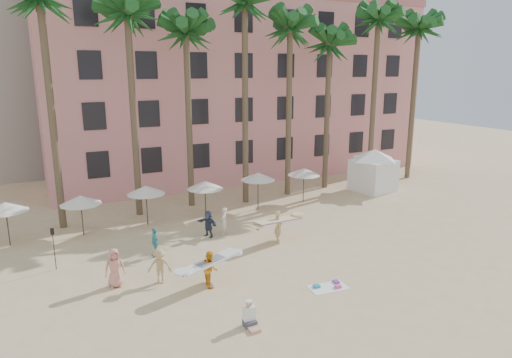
{
  "coord_description": "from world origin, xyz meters",
  "views": [
    {
      "loc": [
        -11.31,
        -15.95,
        9.93
      ],
      "look_at": [
        -0.36,
        6.0,
        4.0
      ],
      "focal_mm": 32.0,
      "sensor_mm": 36.0,
      "label": 1
    }
  ],
  "objects": [
    {
      "name": "carrier_white",
      "position": [
        -4.43,
        2.66,
        0.92
      ],
      "size": [
        3.21,
        1.68,
        1.71
      ],
      "color": "orange",
      "rests_on": "ground"
    },
    {
      "name": "carrier_yellow",
      "position": [
        1.17,
        6.12,
        1.07
      ],
      "size": [
        3.37,
        1.57,
        1.91
      ],
      "color": "tan",
      "rests_on": "ground"
    },
    {
      "name": "umbrella_row",
      "position": [
        -3.0,
        12.5,
        2.33
      ],
      "size": [
        22.5,
        2.7,
        2.73
      ],
      "color": "#332B23",
      "rests_on": "ground"
    },
    {
      "name": "pink_hotel",
      "position": [
        7.0,
        26.0,
        8.0
      ],
      "size": [
        35.0,
        14.0,
        16.0
      ],
      "primitive_type": "cube",
      "color": "#D98485",
      "rests_on": "ground"
    },
    {
      "name": "palm_row",
      "position": [
        0.51,
        15.0,
        12.97
      ],
      "size": [
        44.4,
        5.4,
        16.3
      ],
      "color": "brown",
      "rests_on": "ground"
    },
    {
      "name": "seated_man",
      "position": [
        -4.29,
        -1.36,
        0.38
      ],
      "size": [
        0.48,
        0.84,
        1.09
      ],
      "color": "#3F3F4C",
      "rests_on": "ground"
    },
    {
      "name": "beach_towel",
      "position": [
        0.46,
        0.01,
        0.03
      ],
      "size": [
        1.88,
        1.16,
        0.14
      ],
      "color": "white",
      "rests_on": "ground"
    },
    {
      "name": "cabana",
      "position": [
        13.95,
        12.79,
        2.07
      ],
      "size": [
        5.18,
        5.18,
        3.5
      ],
      "color": "white",
      "rests_on": "ground"
    },
    {
      "name": "paddle",
      "position": [
        -10.83,
        7.8,
        1.41
      ],
      "size": [
        0.18,
        0.04,
        2.23
      ],
      "color": "black",
      "rests_on": "ground"
    },
    {
      "name": "ground",
      "position": [
        0.0,
        0.0,
        0.0
      ],
      "size": [
        120.0,
        120.0,
        0.0
      ],
      "primitive_type": "plane",
      "color": "#D1B789",
      "rests_on": "ground"
    },
    {
      "name": "beachgoers",
      "position": [
        -5.19,
        6.25,
        0.87
      ],
      "size": [
        8.03,
        6.13,
        1.88
      ],
      "color": "#4BA7B0",
      "rests_on": "ground"
    }
  ]
}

